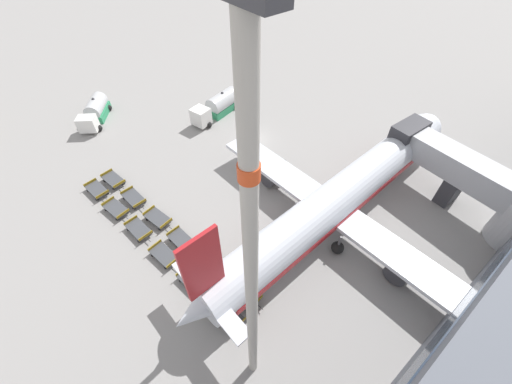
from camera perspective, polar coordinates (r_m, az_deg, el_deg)
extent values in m
plane|color=gray|center=(45.16, -0.28, 9.50)|extent=(500.00, 500.00, 0.00)
cube|color=#232D3D|center=(30.75, 38.28, -8.99)|extent=(0.12, 83.18, 3.86)
cube|color=#B2B5BA|center=(39.86, 33.64, 3.57)|extent=(14.17, 3.72, 2.85)
cube|color=#2D2D33|center=(41.60, 25.77, 9.10)|extent=(2.62, 4.66, 3.42)
cube|color=#38383D|center=(41.72, 31.89, 0.43)|extent=(1.73, 2.80, 3.47)
cylinder|color=silver|center=(33.55, 15.20, -0.58)|extent=(5.68, 35.05, 4.05)
sphere|color=silver|center=(46.61, 28.28, 10.10)|extent=(3.85, 3.85, 3.85)
cone|color=silver|center=(26.23, -9.67, -19.72)|extent=(4.07, 5.04, 3.85)
cube|color=red|center=(21.78, -9.72, -13.05)|extent=(0.42, 3.05, 6.33)
cube|color=silver|center=(25.79, -8.56, -18.31)|extent=(8.65, 1.76, 0.24)
cube|color=silver|center=(33.36, 13.47, -2.83)|extent=(30.83, 4.82, 0.44)
cylinder|color=#333338|center=(32.99, 25.21, -12.06)|extent=(2.34, 3.49, 2.18)
cylinder|color=#333338|center=(37.96, 3.59, 3.40)|extent=(2.34, 3.49, 2.18)
cube|color=red|center=(34.06, 14.97, -1.39)|extent=(5.59, 31.57, 0.73)
cylinder|color=#56565B|center=(42.41, 23.45, 4.89)|extent=(0.24, 0.24, 1.84)
sphere|color=black|center=(42.98, 23.10, 3.98)|extent=(1.29, 1.29, 1.29)
cylinder|color=#56565B|center=(32.14, 14.91, -8.85)|extent=(0.24, 0.24, 1.84)
sphere|color=black|center=(32.88, 14.60, -9.77)|extent=(1.29, 1.29, 1.29)
cylinder|color=#56565B|center=(33.98, 7.19, -3.02)|extent=(0.24, 0.24, 1.84)
sphere|color=black|center=(34.68, 7.05, -4.01)|extent=(1.29, 1.29, 1.29)
cube|color=white|center=(51.74, -28.27, 10.90)|extent=(2.99, 3.11, 2.09)
cube|color=#2D8C5B|center=(55.52, -26.70, 12.80)|extent=(5.36, 4.84, 1.10)
cylinder|color=#B7BABC|center=(54.99, -27.09, 13.74)|extent=(5.08, 4.56, 2.31)
sphere|color=#333338|center=(54.46, -27.51, 14.74)|extent=(0.44, 0.44, 0.44)
sphere|color=black|center=(52.94, -28.97, 10.04)|extent=(0.90, 0.90, 0.90)
sphere|color=black|center=(51.97, -26.62, 10.35)|extent=(0.90, 0.90, 0.90)
sphere|color=black|center=(57.15, -27.40, 13.37)|extent=(0.90, 0.90, 0.90)
sphere|color=black|center=(56.25, -25.17, 13.70)|extent=(0.90, 0.90, 0.90)
cube|color=white|center=(47.74, -10.00, 13.40)|extent=(2.87, 2.73, 2.41)
cube|color=#2D8C5B|center=(51.27, -5.94, 15.03)|extent=(3.72, 6.02, 1.17)
cylinder|color=#B7BABC|center=(50.66, -6.04, 16.18)|extent=(3.80, 5.78, 2.55)
sphere|color=#333338|center=(50.03, -6.16, 17.44)|extent=(0.44, 0.44, 0.44)
sphere|color=black|center=(49.25, -10.57, 12.82)|extent=(0.90, 0.90, 0.90)
sphere|color=black|center=(47.85, -8.56, 12.01)|extent=(0.90, 0.90, 0.90)
sphere|color=black|center=(53.04, -5.71, 16.04)|extent=(0.90, 0.90, 0.90)
sphere|color=black|center=(51.75, -3.71, 15.33)|extent=(0.90, 0.90, 0.90)
cube|color=#424449|center=(41.58, -26.98, 0.44)|extent=(3.22, 2.04, 0.10)
cube|color=olive|center=(40.35, -26.14, -0.36)|extent=(0.31, 1.61, 0.32)
cube|color=olive|center=(42.57, -27.96, 1.59)|extent=(0.31, 1.61, 0.32)
cube|color=#333338|center=(40.29, -25.73, -0.95)|extent=(0.70, 0.16, 0.06)
sphere|color=black|center=(40.94, -26.94, -1.15)|extent=(0.36, 0.36, 0.36)
sphere|color=black|center=(41.15, -25.35, -0.11)|extent=(0.36, 0.36, 0.36)
sphere|color=black|center=(42.52, -28.22, 0.29)|extent=(0.36, 0.36, 0.36)
sphere|color=black|center=(42.72, -26.69, 1.28)|extent=(0.36, 0.36, 0.36)
cube|color=#424449|center=(38.42, -24.13, -2.74)|extent=(3.28, 2.19, 0.10)
cube|color=olive|center=(37.27, -23.02, -3.63)|extent=(0.40, 1.60, 0.32)
cube|color=olive|center=(39.31, -25.36, -1.49)|extent=(0.40, 1.60, 0.32)
cube|color=#333338|center=(37.25, -22.55, -4.26)|extent=(0.70, 0.20, 0.06)
sphere|color=black|center=(37.83, -23.94, -4.49)|extent=(0.36, 0.36, 0.36)
sphere|color=black|center=(38.11, -22.30, -3.28)|extent=(0.36, 0.36, 0.36)
sphere|color=black|center=(39.28, -25.59, -2.91)|extent=(0.36, 0.36, 0.36)
sphere|color=black|center=(39.55, -24.00, -1.76)|extent=(0.36, 0.36, 0.36)
cube|color=#424449|center=(35.54, -20.59, -6.30)|extent=(3.19, 1.96, 0.10)
cube|color=olive|center=(34.46, -19.43, -7.50)|extent=(0.27, 1.62, 0.32)
cube|color=olive|center=(36.35, -21.86, -4.77)|extent=(0.27, 1.62, 0.32)
cube|color=#333338|center=(34.48, -18.95, -8.21)|extent=(0.70, 0.14, 0.06)
sphere|color=black|center=(35.06, -20.48, -8.28)|extent=(0.36, 0.36, 0.36)
sphere|color=black|center=(35.28, -18.63, -7.05)|extent=(0.36, 0.36, 0.36)
sphere|color=black|center=(36.40, -22.19, -6.29)|extent=(0.36, 0.36, 0.36)
sphere|color=black|center=(36.62, -20.40, -5.12)|extent=(0.36, 0.36, 0.36)
cube|color=#424449|center=(32.81, -16.36, -10.86)|extent=(3.24, 2.10, 0.10)
cube|color=olive|center=(31.86, -14.82, -12.21)|extent=(0.35, 1.61, 0.32)
cube|color=olive|center=(33.47, -17.95, -9.18)|extent=(0.35, 1.61, 0.32)
cube|color=#333338|center=(31.94, -14.26, -12.94)|extent=(0.70, 0.18, 0.06)
sphere|color=black|center=(32.42, -16.04, -13.04)|extent=(0.36, 0.36, 0.36)
sphere|color=black|center=(32.71, -14.14, -11.57)|extent=(0.36, 0.36, 0.36)
sphere|color=black|center=(33.57, -18.25, -10.84)|extent=(0.36, 0.36, 0.36)
sphere|color=black|center=(33.84, -16.39, -9.45)|extent=(0.36, 0.36, 0.36)
cube|color=#424449|center=(30.72, -11.38, -15.48)|extent=(3.22, 2.05, 0.10)
cube|color=olive|center=(29.90, -9.57, -17.05)|extent=(0.32, 1.61, 0.32)
cube|color=olive|center=(31.22, -13.21, -13.59)|extent=(0.32, 1.61, 0.32)
cube|color=#333338|center=(30.04, -8.97, -17.80)|extent=(0.70, 0.16, 0.06)
sphere|color=black|center=(30.45, -10.98, -17.86)|extent=(0.36, 0.36, 0.36)
sphere|color=black|center=(30.74, -8.96, -16.23)|extent=(0.36, 0.36, 0.36)
sphere|color=black|center=(31.38, -13.54, -15.35)|extent=(0.36, 0.36, 0.36)
sphere|color=black|center=(31.67, -11.57, -13.82)|extent=(0.36, 0.36, 0.36)
cube|color=#424449|center=(28.94, -5.33, -21.26)|extent=(3.22, 2.03, 0.10)
cube|color=olive|center=(28.31, -3.13, -23.01)|extent=(0.31, 1.61, 0.32)
cube|color=olive|center=(29.25, -7.47, -19.22)|extent=(0.31, 1.61, 0.32)
cube|color=#333338|center=(28.52, -2.49, -23.75)|extent=(0.70, 0.16, 0.06)
sphere|color=black|center=(28.83, -4.77, -23.80)|extent=(0.36, 0.36, 0.36)
sphere|color=black|center=(29.13, -2.68, -21.96)|extent=(0.36, 0.36, 0.36)
sphere|color=black|center=(29.49, -7.83, -21.06)|extent=(0.36, 0.36, 0.36)
sphere|color=black|center=(29.78, -5.77, -19.33)|extent=(0.36, 0.36, 0.36)
cube|color=#424449|center=(42.04, -24.52, 2.12)|extent=(3.24, 2.08, 0.10)
cube|color=olive|center=(40.83, -23.59, 1.40)|extent=(0.34, 1.61, 0.32)
cube|color=olive|center=(43.01, -25.58, 3.21)|extent=(0.34, 1.61, 0.32)
cube|color=#333338|center=(40.76, -23.18, 0.82)|extent=(0.70, 0.17, 0.06)
sphere|color=black|center=(41.36, -24.42, 0.58)|extent=(0.36, 0.36, 0.36)
sphere|color=black|center=(41.66, -22.88, 1.61)|extent=(0.36, 0.36, 0.36)
sphere|color=black|center=(42.92, -25.82, 1.91)|extent=(0.36, 0.36, 0.36)
sphere|color=black|center=(43.21, -24.33, 2.90)|extent=(0.36, 0.36, 0.36)
cube|color=#424449|center=(38.81, -21.37, -0.97)|extent=(3.16, 1.91, 0.10)
cube|color=olive|center=(37.65, -20.38, -1.93)|extent=(0.24, 1.62, 0.32)
cube|color=olive|center=(39.71, -22.48, 0.35)|extent=(0.24, 1.62, 0.32)
cube|color=#333338|center=(37.62, -19.95, -2.58)|extent=(0.70, 0.13, 0.06)
sphere|color=black|center=(38.21, -21.32, -2.71)|extent=(0.36, 0.36, 0.36)
sphere|color=black|center=(38.47, -19.61, -1.64)|extent=(0.36, 0.36, 0.36)
sphere|color=black|center=(39.69, -22.80, -1.05)|extent=(0.36, 0.36, 0.36)
sphere|color=black|center=(39.94, -21.14, -0.02)|extent=(0.36, 0.36, 0.36)
cube|color=#424449|center=(35.86, -17.44, -4.50)|extent=(3.29, 2.21, 0.10)
cube|color=olive|center=(34.83, -16.02, -5.49)|extent=(0.41, 1.60, 0.32)
cube|color=olive|center=(36.61, -18.93, -3.13)|extent=(0.41, 1.60, 0.32)
cube|color=#333338|center=(34.85, -15.50, -6.15)|extent=(0.70, 0.20, 0.06)
sphere|color=black|center=(35.32, -17.09, -6.40)|extent=(0.36, 0.36, 0.36)
sphere|color=black|center=(35.71, -15.42, -5.07)|extent=(0.36, 0.36, 0.36)
sphere|color=black|center=(36.59, -19.15, -4.67)|extent=(0.36, 0.36, 0.36)
sphere|color=black|center=(36.97, -17.52, -3.40)|extent=(0.36, 0.36, 0.36)
cube|color=#424449|center=(33.39, -13.38, -8.44)|extent=(3.18, 1.94, 0.10)
cube|color=olive|center=(32.43, -11.90, -9.77)|extent=(0.26, 1.62, 0.32)
cube|color=olive|center=(34.05, -14.90, -6.77)|extent=(0.26, 1.62, 0.32)
cube|color=#333338|center=(32.50, -11.39, -10.51)|extent=(0.70, 0.14, 0.06)
sphere|color=black|center=(32.96, -13.14, -10.58)|extent=(0.36, 0.36, 0.36)
sphere|color=black|center=(33.29, -11.24, -9.22)|extent=(0.36, 0.36, 0.36)
sphere|color=black|center=(34.12, -15.25, -8.39)|extent=(0.36, 0.36, 0.36)
sphere|color=black|center=(34.44, -13.40, -7.11)|extent=(0.36, 0.36, 0.36)
cube|color=#424449|center=(31.22, -8.16, -13.04)|extent=(3.18, 1.95, 0.10)
cube|color=olive|center=(30.41, -6.36, -14.56)|extent=(0.26, 1.62, 0.32)
cube|color=olive|center=(31.73, -9.93, -11.19)|extent=(0.26, 1.62, 0.32)
cube|color=#333338|center=(30.54, -5.81, -15.32)|extent=(0.70, 0.14, 0.06)
sphere|color=black|center=(30.91, -7.78, -15.37)|extent=(0.36, 0.36, 0.36)
sphere|color=black|center=(31.27, -5.82, -13.83)|extent=(0.36, 0.36, 0.36)
sphere|color=black|center=(31.85, -10.30, -12.92)|extent=(0.36, 0.36, 0.36)
sphere|color=black|center=(32.20, -8.37, -11.47)|extent=(0.36, 0.36, 0.36)
cube|color=#424449|center=(29.62, -2.17, -17.89)|extent=(3.25, 2.12, 0.10)
cube|color=olive|center=(29.01, 0.10, -19.43)|extent=(0.36, 1.61, 0.32)
cube|color=olive|center=(29.92, -4.36, -16.03)|extent=(0.36, 1.61, 0.32)
cube|color=#333338|center=(29.21, 0.72, -20.15)|extent=(0.70, 0.18, 0.06)
sphere|color=black|center=(29.45, -1.48, -20.33)|extent=(0.36, 0.36, 0.36)
sphere|color=black|center=(29.87, 0.37, -18.49)|extent=(0.36, 0.36, 0.36)
sphere|color=black|center=(30.09, -4.64, -17.87)|extent=(0.36, 0.36, 0.36)
sphere|color=black|center=(30.50, -2.79, -16.13)|extent=(0.36, 0.36, 0.36)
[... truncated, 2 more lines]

